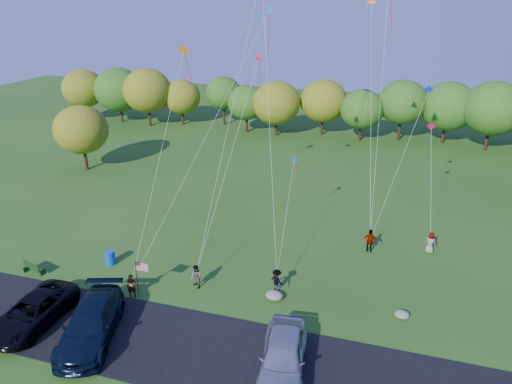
% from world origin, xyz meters
% --- Properties ---
extents(ground, '(140.00, 140.00, 0.00)m').
position_xyz_m(ground, '(0.00, 0.00, 0.00)').
color(ground, '#285618').
rests_on(ground, ground).
extents(asphalt_lane, '(44.00, 6.00, 0.06)m').
position_xyz_m(asphalt_lane, '(0.00, -4.00, 0.03)').
color(asphalt_lane, black).
rests_on(asphalt_lane, ground).
extents(treeline, '(76.04, 27.54, 8.41)m').
position_xyz_m(treeline, '(-0.27, 36.08, 4.62)').
color(treeline, '#392714').
rests_on(treeline, ground).
extents(minivan_dark, '(2.67, 5.65, 1.56)m').
position_xyz_m(minivan_dark, '(-9.42, -4.62, 0.84)').
color(minivan_dark, black).
rests_on(minivan_dark, asphalt_lane).
extents(minivan_navy, '(4.32, 6.74, 1.82)m').
position_xyz_m(minivan_navy, '(-5.53, -4.72, 0.97)').
color(minivan_navy, black).
rests_on(minivan_navy, asphalt_lane).
extents(minivan_silver, '(2.91, 5.76, 1.88)m').
position_xyz_m(minivan_silver, '(5.01, -4.12, 1.00)').
color(minivan_silver, '#B1B4BC').
rests_on(minivan_silver, asphalt_lane).
extents(flyer_a, '(0.68, 0.58, 1.58)m').
position_xyz_m(flyer_a, '(-5.37, -0.80, 0.79)').
color(flyer_a, '#4C4C59').
rests_on(flyer_a, ground).
extents(flyer_b, '(0.99, 0.97, 1.61)m').
position_xyz_m(flyer_b, '(-1.95, 1.25, 0.81)').
color(flyer_b, '#4C4C59').
rests_on(flyer_b, ground).
extents(flyer_c, '(1.14, 0.97, 1.53)m').
position_xyz_m(flyer_c, '(3.06, 2.40, 0.76)').
color(flyer_c, '#4C4C59').
rests_on(flyer_c, ground).
extents(flyer_d, '(1.08, 0.50, 1.79)m').
position_xyz_m(flyer_d, '(8.39, 9.00, 0.90)').
color(flyer_d, '#4C4C59').
rests_on(flyer_d, ground).
extents(flyer_e, '(0.92, 0.75, 1.62)m').
position_xyz_m(flyer_e, '(12.60, 10.09, 0.81)').
color(flyer_e, '#4C4C59').
rests_on(flyer_e, ground).
extents(park_bench, '(1.60, 0.67, 0.90)m').
position_xyz_m(park_bench, '(-13.13, -0.43, 0.48)').
color(park_bench, '#143613').
rests_on(park_bench, ground).
extents(trash_barrel, '(0.67, 0.67, 1.01)m').
position_xyz_m(trash_barrel, '(-8.84, 2.15, 0.50)').
color(trash_barrel, blue).
rests_on(trash_barrel, ground).
extents(flag_assembly, '(0.88, 0.57, 2.39)m').
position_xyz_m(flag_assembly, '(-4.93, -0.40, 1.78)').
color(flag_assembly, black).
rests_on(flag_assembly, ground).
extents(boulder_near, '(1.10, 0.86, 0.55)m').
position_xyz_m(boulder_near, '(3.14, 1.47, 0.28)').
color(boulder_near, gray).
rests_on(boulder_near, ground).
extents(boulder_far, '(0.85, 0.71, 0.44)m').
position_xyz_m(boulder_far, '(10.71, 1.88, 0.22)').
color(boulder_far, slate).
rests_on(boulder_far, ground).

